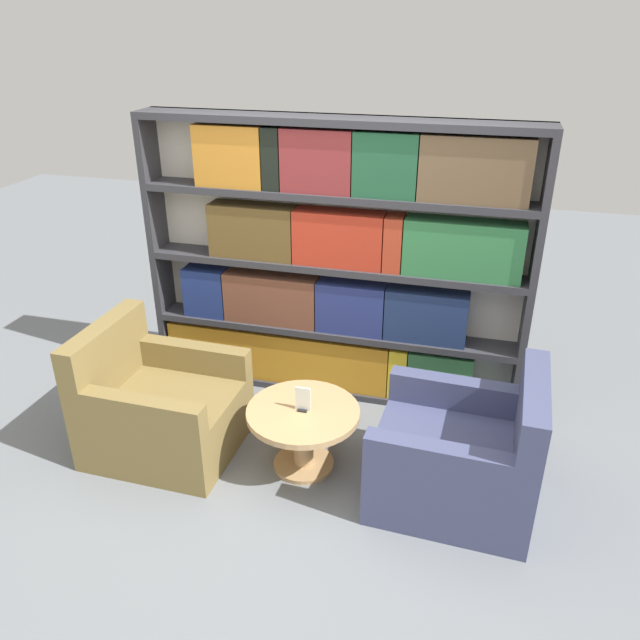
% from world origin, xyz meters
% --- Properties ---
extents(ground_plane, '(14.00, 14.00, 0.00)m').
position_xyz_m(ground_plane, '(0.00, 0.00, 0.00)').
color(ground_plane, slate).
extents(bookshelf, '(2.81, 0.30, 2.08)m').
position_xyz_m(bookshelf, '(0.02, 1.25, 1.02)').
color(bookshelf, silver).
rests_on(bookshelf, ground_plane).
extents(armchair_left, '(0.95, 0.84, 0.88)m').
position_xyz_m(armchair_left, '(-0.94, 0.22, 0.29)').
color(armchair_left, olive).
rests_on(armchair_left, ground_plane).
extents(armchair_right, '(0.97, 0.87, 0.88)m').
position_xyz_m(armchair_right, '(1.05, 0.22, 0.29)').
color(armchair_right, '#42476B').
rests_on(armchair_right, ground_plane).
extents(coffee_table, '(0.72, 0.72, 0.44)m').
position_xyz_m(coffee_table, '(0.05, 0.26, 0.31)').
color(coffee_table, tan).
rests_on(coffee_table, ground_plane).
extents(table_sign, '(0.10, 0.06, 0.16)m').
position_xyz_m(table_sign, '(0.05, 0.26, 0.51)').
color(table_sign, black).
rests_on(table_sign, coffee_table).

